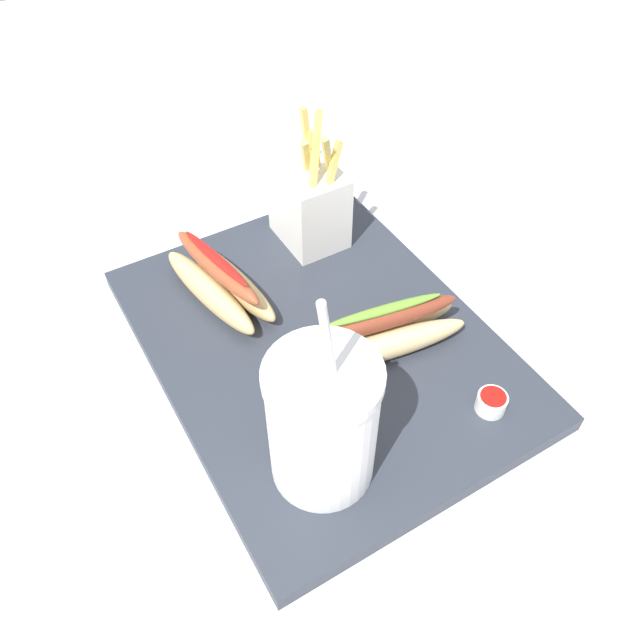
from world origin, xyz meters
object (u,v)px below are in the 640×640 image
fries_basket (310,204)px  hot_dog_2 (219,281)px  soda_cup (323,423)px  ketchup_cup_1 (492,402)px  hot_dog_1 (382,331)px

fries_basket → hot_dog_2: size_ratio=0.99×
soda_cup → ketchup_cup_1: soda_cup is taller
hot_dog_1 → ketchup_cup_1: size_ratio=6.28×
soda_cup → hot_dog_1: bearing=125.9°
fries_basket → ketchup_cup_1: bearing=4.0°
soda_cup → hot_dog_2: 0.25m
fries_basket → hot_dog_1: 0.20m
hot_dog_1 → hot_dog_2: bearing=-142.8°
hot_dog_1 → fries_basket: bearing=172.8°
ketchup_cup_1 → fries_basket: bearing=-176.0°
soda_cup → fries_basket: 0.33m
fries_basket → hot_dog_1: (0.20, -0.02, -0.03)m
soda_cup → ketchup_cup_1: size_ratio=7.61×
fries_basket → hot_dog_1: size_ratio=0.91×
fries_basket → hot_dog_2: bearing=-73.9°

